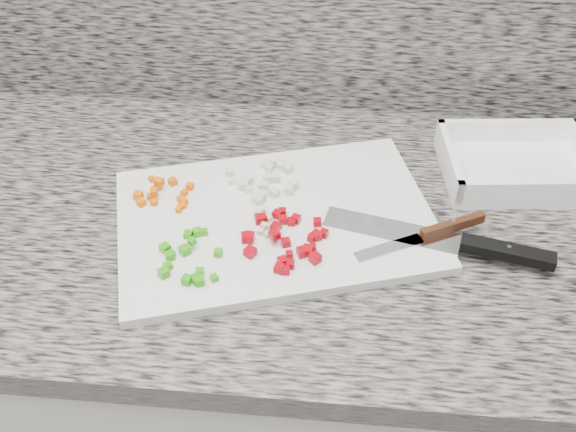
% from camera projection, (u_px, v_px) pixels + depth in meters
% --- Properties ---
extents(cabinet, '(3.92, 0.62, 0.86)m').
position_uv_depth(cabinet, '(254.00, 382.00, 1.29)').
color(cabinet, beige).
rests_on(cabinet, ground).
extents(countertop, '(3.96, 0.64, 0.04)m').
position_uv_depth(countertop, '(243.00, 219.00, 0.99)').
color(countertop, slate).
rests_on(countertop, cabinet).
extents(cutting_board, '(0.53, 0.43, 0.02)m').
position_uv_depth(cutting_board, '(276.00, 220.00, 0.95)').
color(cutting_board, silver).
rests_on(cutting_board, countertop).
extents(carrot_pile, '(0.09, 0.08, 0.02)m').
position_uv_depth(carrot_pile, '(162.00, 193.00, 0.97)').
color(carrot_pile, '#E45D04').
rests_on(carrot_pile, cutting_board).
extents(onion_pile, '(0.12, 0.11, 0.01)m').
position_uv_depth(onion_pile, '(266.00, 182.00, 0.99)').
color(onion_pile, beige).
rests_on(onion_pile, cutting_board).
extents(green_pepper_pile, '(0.09, 0.11, 0.02)m').
position_uv_depth(green_pepper_pile, '(187.00, 260.00, 0.87)').
color(green_pepper_pile, '#2C990D').
rests_on(green_pepper_pile, cutting_board).
extents(red_pepper_pile, '(0.12, 0.13, 0.02)m').
position_uv_depth(red_pepper_pile, '(286.00, 239.00, 0.90)').
color(red_pepper_pile, '#9D020C').
rests_on(red_pepper_pile, cutting_board).
extents(garlic_pile, '(0.03, 0.06, 0.01)m').
position_uv_depth(garlic_pile, '(264.00, 223.00, 0.93)').
color(garlic_pile, beige).
rests_on(garlic_pile, cutting_board).
extents(chef_knife, '(0.32, 0.10, 0.02)m').
position_uv_depth(chef_knife, '(466.00, 244.00, 0.89)').
color(chef_knife, white).
rests_on(chef_knife, cutting_board).
extents(paring_knife, '(0.19, 0.11, 0.02)m').
position_uv_depth(paring_knife, '(437.00, 231.00, 0.91)').
color(paring_knife, white).
rests_on(paring_knife, cutting_board).
extents(tray, '(0.25, 0.19, 0.05)m').
position_uv_depth(tray, '(518.00, 166.00, 1.03)').
color(tray, white).
rests_on(tray, countertop).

